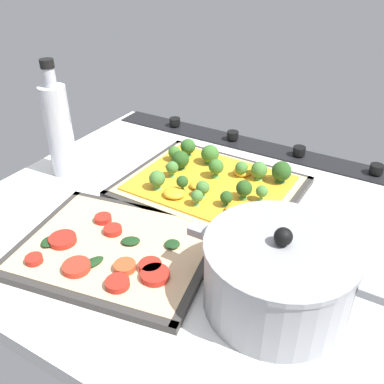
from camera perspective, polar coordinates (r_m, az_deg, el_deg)
ground_plane at (r=76.69cm, az=0.82°, el=-4.29°), size 83.02×70.31×3.00cm
stove_control_panel at (r=100.49cm, az=9.83°, el=6.07°), size 79.70×7.00×2.60cm
baking_tray_front at (r=83.17cm, az=2.48°, el=0.46°), size 33.96×28.12×1.30cm
broccoli_pizza at (r=82.42cm, az=2.79°, el=1.52°), size 31.51×25.67×5.74cm
baking_tray_back at (r=68.95cm, az=-10.31°, el=-7.83°), size 34.24×29.04×1.30cm
veggie_pizza_back at (r=68.07cm, az=-10.62°, el=-7.65°), size 31.44×26.24×1.90cm
cooking_pot at (r=57.72cm, az=11.59°, el=-10.97°), size 26.91×20.10×12.89cm
oil_bottle at (r=89.14cm, az=-17.69°, el=8.23°), size 5.27×5.27×23.88cm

